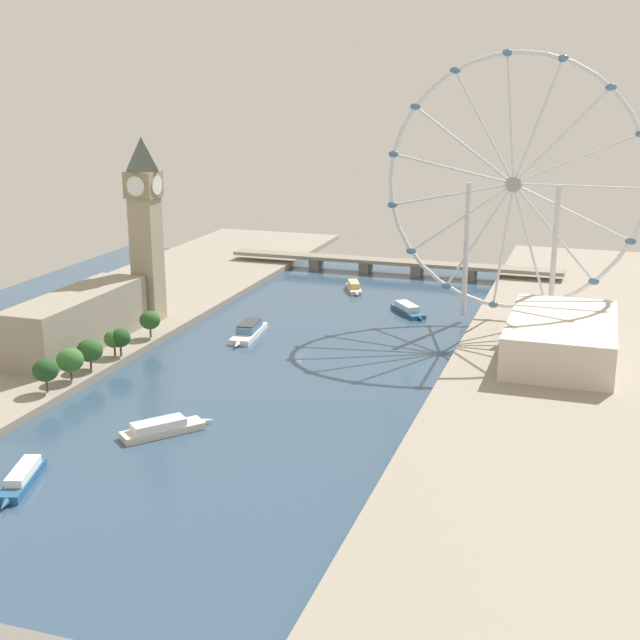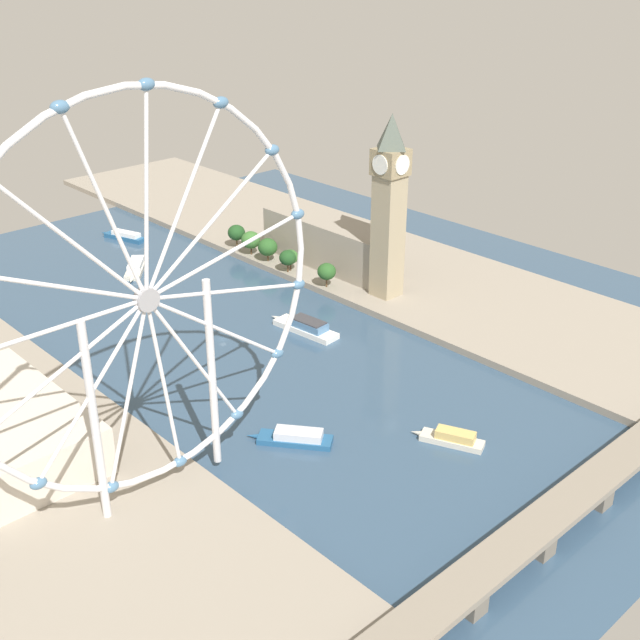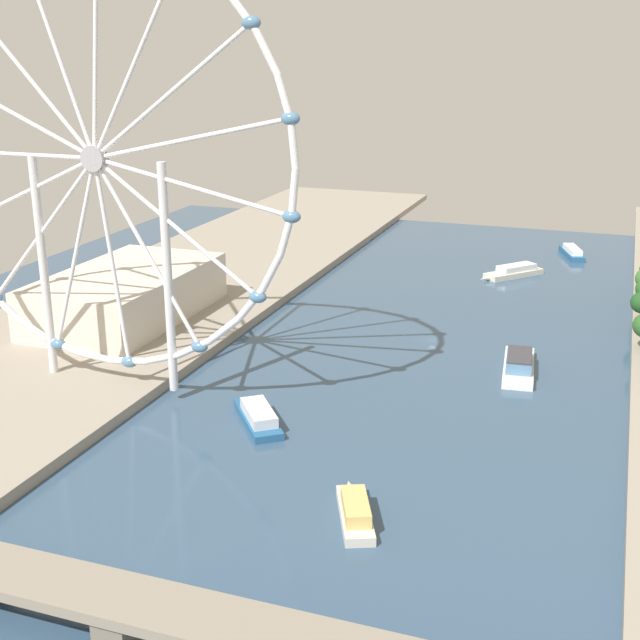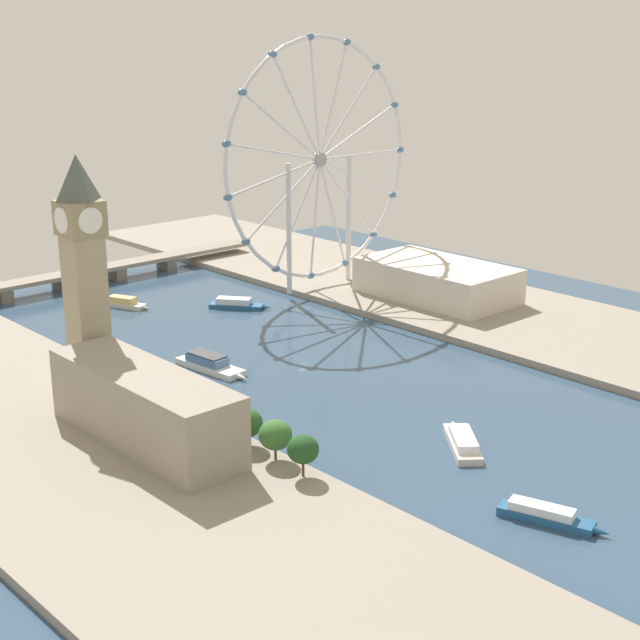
% 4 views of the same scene
% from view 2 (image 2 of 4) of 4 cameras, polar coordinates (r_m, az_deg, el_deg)
% --- Properties ---
extents(ground_plane, '(383.83, 383.83, 0.00)m').
position_cam_2_polar(ground_plane, '(345.23, -6.82, -1.33)').
color(ground_plane, '#334C66').
extents(riverbank_left, '(90.00, 520.00, 3.00)m').
position_cam_2_polar(riverbank_left, '(410.50, 5.17, 3.47)').
color(riverbank_left, gray).
rests_on(riverbank_left, ground_plane).
extents(clock_tower, '(14.04, 14.04, 82.96)m').
position_cam_2_polar(clock_tower, '(363.85, 4.85, 8.06)').
color(clock_tower, tan).
rests_on(clock_tower, riverbank_left).
extents(parliament_block, '(22.00, 76.23, 22.76)m').
position_cam_2_polar(parliament_block, '(409.80, 0.66, 5.47)').
color(parliament_block, gray).
rests_on(parliament_block, riverbank_left).
extents(tree_row_embankment, '(11.97, 80.28, 12.41)m').
position_cam_2_polar(tree_row_embankment, '(411.83, -3.39, 4.99)').
color(tree_row_embankment, '#513823').
rests_on(tree_row_embankment, riverbank_left).
extents(ferris_wheel, '(115.89, 3.20, 119.69)m').
position_cam_2_polar(ferris_wheel, '(225.25, -12.02, 1.26)').
color(ferris_wheel, silver).
rests_on(ferris_wheel, riverbank_right).
extents(riverside_hall, '(40.98, 72.15, 16.39)m').
position_cam_2_polar(riverside_hall, '(282.18, -21.46, -7.08)').
color(riverside_hall, beige).
rests_on(riverside_hall, riverbank_right).
extents(river_bridge, '(195.83, 12.29, 8.15)m').
position_cam_2_polar(river_bridge, '(249.26, 16.77, -12.41)').
color(river_bridge, gray).
rests_on(river_bridge, ground_plane).
extents(tour_boat_0, '(24.22, 27.43, 4.83)m').
position_cam_2_polar(tour_boat_0, '(421.83, -12.77, 3.62)').
color(tour_boat_0, beige).
rests_on(tour_boat_0, ground_plane).
extents(tour_boat_1, '(11.84, 36.30, 6.08)m').
position_cam_2_polar(tour_boat_1, '(348.00, -0.99, -0.47)').
color(tour_boat_1, white).
rests_on(tour_boat_1, ground_plane).
extents(tour_boat_2, '(21.55, 26.08, 4.71)m').
position_cam_2_polar(tour_boat_2, '(275.46, -1.73, -8.21)').
color(tour_boat_2, '#235684').
rests_on(tour_boat_2, ground_plane).
extents(tour_boat_3, '(13.35, 29.38, 4.73)m').
position_cam_2_polar(tour_boat_3, '(467.96, -13.53, 5.73)').
color(tour_boat_3, '#235684').
rests_on(tour_boat_3, ground_plane).
extents(tour_boat_4, '(14.06, 24.44, 5.02)m').
position_cam_2_polar(tour_boat_4, '(278.35, 9.22, -8.16)').
color(tour_boat_4, beige).
rests_on(tour_boat_4, ground_plane).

